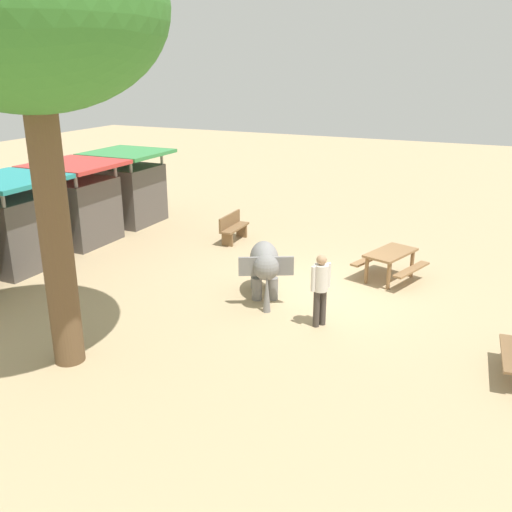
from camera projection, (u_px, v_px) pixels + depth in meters
name	position (u px, v px, depth m)	size (l,w,h in m)	color
ground_plane	(320.00, 290.00, 14.14)	(60.00, 60.00, 0.00)	tan
elephant	(265.00, 264.00, 13.50)	(1.84, 1.56, 1.31)	slate
person_handler	(321.00, 285.00, 11.95)	(0.45, 0.32, 1.62)	#3F3833
shade_tree_main	(28.00, 11.00, 8.81)	(4.72, 4.33, 7.94)	brown
wooden_bench	(233.00, 227.00, 17.89)	(1.41, 0.43, 0.88)	brown
picnic_table_near	(390.00, 259.00, 14.63)	(1.89, 1.87, 0.78)	olive
market_stall_teal	(13.00, 228.00, 15.36)	(2.50, 2.50, 2.52)	#59514C
market_stall_red	(79.00, 207.00, 17.59)	(2.50, 2.50, 2.52)	#59514C
market_stall_green	(130.00, 191.00, 19.83)	(2.50, 2.50, 2.52)	#59514C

